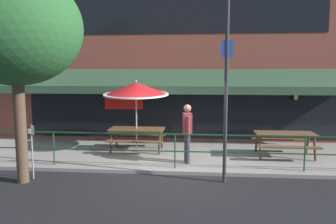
% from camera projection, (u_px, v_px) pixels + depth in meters
% --- Properties ---
extents(ground_plane, '(120.00, 120.00, 0.00)m').
position_uv_depth(ground_plane, '(174.00, 175.00, 8.75)').
color(ground_plane, black).
extents(patio_deck, '(15.00, 4.00, 0.10)m').
position_uv_depth(patio_deck, '(179.00, 154.00, 10.72)').
color(patio_deck, gray).
rests_on(patio_deck, ground).
extents(restaurant_building, '(15.00, 1.60, 6.95)m').
position_uv_depth(restaurant_building, '(182.00, 53.00, 12.50)').
color(restaurant_building, brown).
rests_on(restaurant_building, ground).
extents(patio_railing, '(13.84, 0.04, 0.97)m').
position_uv_depth(patio_railing, '(175.00, 143.00, 8.95)').
color(patio_railing, '#194723').
rests_on(patio_railing, patio_deck).
extents(picnic_table_left, '(1.80, 1.42, 0.76)m').
position_uv_depth(picnic_table_left, '(137.00, 133.00, 10.93)').
color(picnic_table_left, brown).
rests_on(picnic_table_left, patio_deck).
extents(picnic_table_centre, '(1.80, 1.42, 0.76)m').
position_uv_depth(picnic_table_centre, '(285.00, 138.00, 10.14)').
color(picnic_table_centre, brown).
rests_on(picnic_table_centre, patio_deck).
extents(patio_umbrella_left, '(2.14, 2.14, 2.38)m').
position_uv_depth(patio_umbrella_left, '(136.00, 89.00, 10.71)').
color(patio_umbrella_left, '#B7B2A8').
rests_on(patio_umbrella_left, patio_deck).
extents(pedestrian_walking, '(0.30, 0.61, 1.71)m').
position_uv_depth(pedestrian_walking, '(187.00, 130.00, 9.47)').
color(pedestrian_walking, '#333338').
rests_on(pedestrian_walking, patio_deck).
extents(parking_meter_near, '(0.15, 0.16, 1.42)m').
position_uv_depth(parking_meter_near, '(31.00, 135.00, 8.31)').
color(parking_meter_near, gray).
rests_on(parking_meter_near, ground).
extents(street_sign_pole, '(0.28, 0.09, 4.56)m').
position_uv_depth(street_sign_pole, '(226.00, 89.00, 7.90)').
color(street_sign_pole, '#2D2D33').
rests_on(street_sign_pole, ground).
extents(street_tree_curbside, '(3.20, 2.88, 5.60)m').
position_uv_depth(street_tree_curbside, '(17.00, 21.00, 7.64)').
color(street_tree_curbside, brown).
rests_on(street_tree_curbside, ground).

